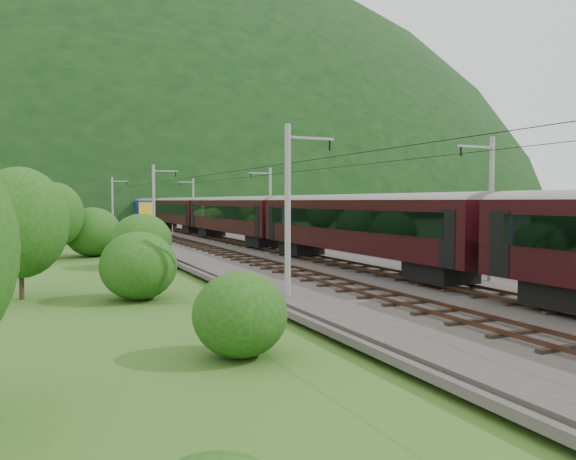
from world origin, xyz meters
name	(u,v)px	position (x,y,z in m)	size (l,w,h in m)	color
ground	(398,294)	(0.00, 0.00, 0.00)	(600.00, 600.00, 0.00)	#28581B
railbed	(310,269)	(0.00, 10.00, 0.15)	(14.00, 220.00, 0.30)	#38332D
track_left	(278,268)	(-2.40, 10.00, 0.37)	(2.40, 220.00, 0.27)	brown
track_right	(341,264)	(2.40, 10.00, 0.37)	(2.40, 220.00, 0.27)	brown
catenary_left	(155,203)	(-6.12, 32.00, 4.50)	(2.54, 192.28, 8.00)	gray
catenary_right	(270,203)	(6.12, 32.00, 4.50)	(2.54, 192.28, 8.00)	gray
overhead_wires	(311,166)	(0.00, 10.00, 7.10)	(4.83, 198.00, 0.03)	black
mountain_main	(74,211)	(0.00, 260.00, 0.00)	(504.00, 360.00, 244.00)	black
train	(282,212)	(2.40, 20.18, 3.80)	(3.25, 155.76, 5.66)	black
hazard_post_near	(173,230)	(-0.37, 49.78, 0.96)	(0.14, 0.14, 1.32)	red
hazard_post_far	(160,225)	(0.66, 62.93, 1.07)	(0.16, 0.16, 1.54)	red
signal	(129,223)	(-4.52, 59.52, 1.59)	(0.24, 0.24, 2.20)	black
vegetation_left	(76,232)	(-14.31, 17.65, 2.60)	(13.90, 146.34, 6.52)	#1B4412
vegetation_right	(423,247)	(11.18, 12.28, 1.13)	(6.81, 103.34, 2.69)	#1B4412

